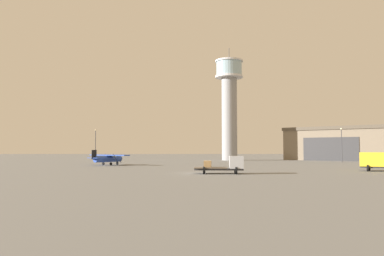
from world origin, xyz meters
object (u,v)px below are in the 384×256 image
object	(u,v)px
truck_flatbed_silver	(225,165)
light_post_west	(94,142)
control_tower	(228,100)
airplane_blue	(106,158)
truck_box_yellow	(378,160)
light_post_north	(340,142)

from	to	relation	value
truck_flatbed_silver	light_post_west	world-z (taller)	light_post_west
control_tower	airplane_blue	distance (m)	47.79
control_tower	truck_box_yellow	distance (m)	60.06
light_post_west	light_post_north	world-z (taller)	light_post_west
control_tower	light_post_west	bearing A→B (deg)	-167.34
truck_flatbed_silver	truck_box_yellow	bearing A→B (deg)	16.24
light_post_west	airplane_blue	bearing A→B (deg)	-69.69
control_tower	light_post_north	bearing A→B (deg)	-32.22
airplane_blue	truck_flatbed_silver	world-z (taller)	airplane_blue
light_post_north	truck_box_yellow	bearing A→B (deg)	-104.23
truck_box_yellow	light_post_north	xyz separation A→B (m)	(9.57, 37.76, 3.59)
truck_flatbed_silver	airplane_blue	bearing A→B (deg)	133.89
light_post_west	truck_box_yellow	bearing A→B (deg)	-39.42
control_tower	truck_flatbed_silver	world-z (taller)	control_tower
truck_box_yellow	airplane_blue	bearing A→B (deg)	-173.50
truck_flatbed_silver	truck_box_yellow	distance (m)	24.86
airplane_blue	light_post_north	size ratio (longest dim) A/B	1.10
truck_box_yellow	light_post_north	distance (m)	39.12
control_tower	truck_box_yellow	bearing A→B (deg)	-72.22
truck_flatbed_silver	light_post_north	bearing A→B (deg)	55.48
control_tower	light_post_north	size ratio (longest dim) A/B	3.92
truck_box_yellow	light_post_north	world-z (taller)	light_post_north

